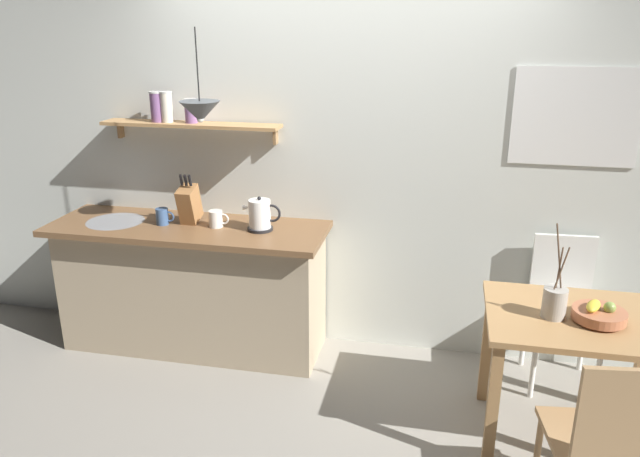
# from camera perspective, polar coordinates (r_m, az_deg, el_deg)

# --- Properties ---
(ground_plane) EXTENTS (14.00, 14.00, 0.00)m
(ground_plane) POSITION_cam_1_polar(r_m,az_deg,el_deg) (3.95, 0.69, -14.45)
(ground_plane) COLOR gray
(back_wall) EXTENTS (6.80, 0.11, 2.70)m
(back_wall) POSITION_cam_1_polar(r_m,az_deg,el_deg) (3.99, 5.52, 7.00)
(back_wall) COLOR silver
(back_wall) RESTS_ON ground_plane
(kitchen_counter) EXTENTS (1.83, 0.63, 0.89)m
(kitchen_counter) POSITION_cam_1_polar(r_m,az_deg,el_deg) (4.27, -11.77, -5.22)
(kitchen_counter) COLOR tan
(kitchen_counter) RESTS_ON ground_plane
(wall_shelf) EXTENTS (1.20, 0.20, 0.33)m
(wall_shelf) POSITION_cam_1_polar(r_m,az_deg,el_deg) (4.14, -12.76, 10.03)
(wall_shelf) COLOR tan
(dining_table) EXTENTS (0.94, 0.72, 0.75)m
(dining_table) POSITION_cam_1_polar(r_m,az_deg,el_deg) (3.45, 22.95, -9.41)
(dining_table) COLOR tan
(dining_table) RESTS_ON ground_plane
(dining_chair_near) EXTENTS (0.44, 0.48, 0.92)m
(dining_chair_near) POSITION_cam_1_polar(r_m,az_deg,el_deg) (2.97, 24.81, -17.43)
(dining_chair_near) COLOR tan
(dining_chair_near) RESTS_ON ground_plane
(dining_chair_far) EXTENTS (0.45, 0.45, 0.91)m
(dining_chair_far) POSITION_cam_1_polar(r_m,az_deg,el_deg) (4.08, 21.68, -6.40)
(dining_chair_far) COLOR white
(dining_chair_far) RESTS_ON ground_plane
(fruit_bowl) EXTENTS (0.26, 0.26, 0.11)m
(fruit_bowl) POSITION_cam_1_polar(r_m,az_deg,el_deg) (3.35, 24.54, -7.24)
(fruit_bowl) COLOR #BC704C
(fruit_bowl) RESTS_ON dining_table
(twig_vase) EXTENTS (0.12, 0.12, 0.50)m
(twig_vase) POSITION_cam_1_polar(r_m,az_deg,el_deg) (3.30, 20.99, -6.41)
(twig_vase) COLOR #B7B2A8
(twig_vase) RESTS_ON dining_table
(electric_kettle) EXTENTS (0.25, 0.16, 0.22)m
(electric_kettle) POSITION_cam_1_polar(r_m,az_deg,el_deg) (3.90, -5.58, 1.23)
(electric_kettle) COLOR black
(electric_kettle) RESTS_ON kitchen_counter
(knife_block) EXTENTS (0.11, 0.21, 0.34)m
(knife_block) POSITION_cam_1_polar(r_m,az_deg,el_deg) (4.09, -12.08, 2.28)
(knife_block) COLOR #9E6B3D
(knife_block) RESTS_ON kitchen_counter
(coffee_mug_by_sink) EXTENTS (0.13, 0.08, 0.11)m
(coffee_mug_by_sink) POSITION_cam_1_polar(r_m,az_deg,el_deg) (4.13, -14.43, 1.09)
(coffee_mug_by_sink) COLOR #3D5B89
(coffee_mug_by_sink) RESTS_ON kitchen_counter
(coffee_mug_spare) EXTENTS (0.14, 0.09, 0.11)m
(coffee_mug_spare) POSITION_cam_1_polar(r_m,az_deg,el_deg) (4.01, -9.64, 0.90)
(coffee_mug_spare) COLOR white
(coffee_mug_spare) RESTS_ON kitchen_counter
(pendant_lamp) EXTENTS (0.24, 0.24, 0.54)m
(pendant_lamp) POSITION_cam_1_polar(r_m,az_deg,el_deg) (3.72, -11.10, 10.63)
(pendant_lamp) COLOR black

